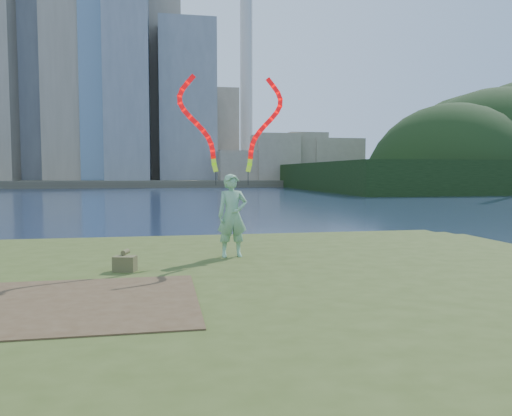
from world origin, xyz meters
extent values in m
plane|color=#18243C|center=(0.00, 0.00, 0.00)|extent=(320.00, 320.00, 0.00)
cube|color=#3A4A1A|center=(0.00, -2.50, 0.15)|extent=(20.00, 18.00, 0.30)
cube|color=#3A4A1A|center=(0.00, -2.20, 0.40)|extent=(17.00, 15.00, 0.30)
cube|color=#3A4A1A|center=(0.00, -2.00, 0.65)|extent=(14.00, 12.00, 0.30)
cube|color=#47331E|center=(-2.20, -3.20, 0.81)|extent=(3.20, 3.00, 0.02)
cube|color=#4B4637|center=(0.00, 95.00, 0.60)|extent=(320.00, 40.00, 1.20)
cylinder|color=silver|center=(18.00, 102.00, 30.20)|extent=(2.80, 2.80, 58.00)
imported|color=#217235|center=(0.39, 0.17, 1.68)|extent=(0.67, 0.46, 1.76)
cylinder|color=black|center=(0.05, 0.27, 2.47)|extent=(0.02, 0.02, 0.30)
cylinder|color=black|center=(0.75, 0.32, 2.47)|extent=(0.02, 0.02, 0.30)
cube|color=#4F4F27|center=(-1.75, -1.03, 0.94)|extent=(0.44, 0.35, 0.28)
cylinder|color=#4F4F27|center=(-1.75, -0.84, 1.12)|extent=(0.16, 0.27, 0.09)
camera|label=1|loc=(-1.08, -10.25, 2.59)|focal=35.00mm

